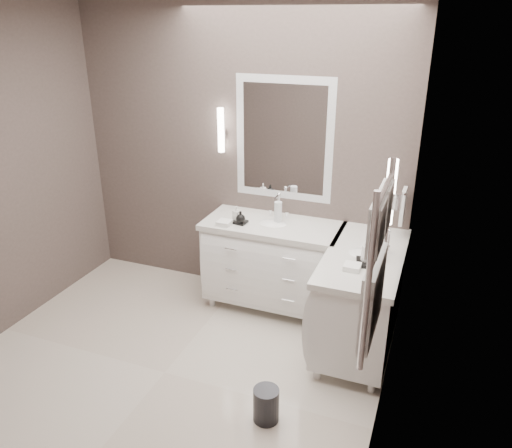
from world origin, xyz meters
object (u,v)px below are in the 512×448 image
at_px(vanity_right, 361,294).
at_px(waste_bin, 266,405).
at_px(vanity_back, 272,260).
at_px(towel_ladder, 375,271).

height_order(vanity_right, waste_bin, vanity_right).
relative_size(vanity_back, vanity_right, 1.00).
relative_size(vanity_back, towel_ladder, 1.38).
height_order(towel_ladder, waste_bin, towel_ladder).
bearing_deg(waste_bin, vanity_right, 68.33).
bearing_deg(towel_ladder, vanity_right, 99.84).
bearing_deg(waste_bin, vanity_back, 107.88).
bearing_deg(vanity_right, waste_bin, -111.67).
bearing_deg(towel_ladder, waste_bin, 160.50).
distance_m(towel_ladder, waste_bin, 1.44).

